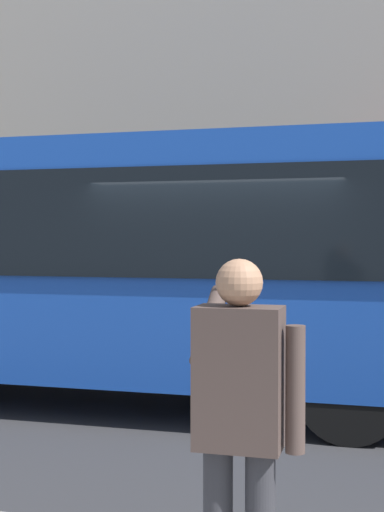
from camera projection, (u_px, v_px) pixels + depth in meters
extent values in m
plane|color=#2B2B2D|center=(232.00, 416.00, 7.91)|extent=(60.00, 60.00, 0.00)
cube|color=#A89E8E|center=(306.00, 33.00, 14.31)|extent=(28.00, 0.80, 12.00)
cube|color=#1947AD|center=(99.00, 258.00, 8.66)|extent=(9.00, 2.50, 2.60)
cube|color=black|center=(51.00, 223.00, 7.43)|extent=(7.60, 0.06, 1.10)
cylinder|color=black|center=(360.00, 355.00, 8.95)|extent=(1.00, 0.28, 1.00)
cylinder|color=black|center=(349.00, 391.00, 6.83)|extent=(1.00, 0.28, 1.00)
cube|color=#473833|center=(239.00, 377.00, 3.35)|extent=(0.40, 0.24, 0.66)
sphere|color=#A87A5B|center=(239.00, 283.00, 3.33)|extent=(0.22, 0.22, 0.22)
cylinder|color=#473833|center=(295.00, 389.00, 3.28)|extent=(0.09, 0.09, 0.58)
cylinder|color=#473833|center=(210.00, 325.00, 3.54)|extent=(0.09, 0.48, 0.37)
cube|color=black|center=(232.00, 283.00, 3.65)|extent=(0.07, 0.01, 0.14)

